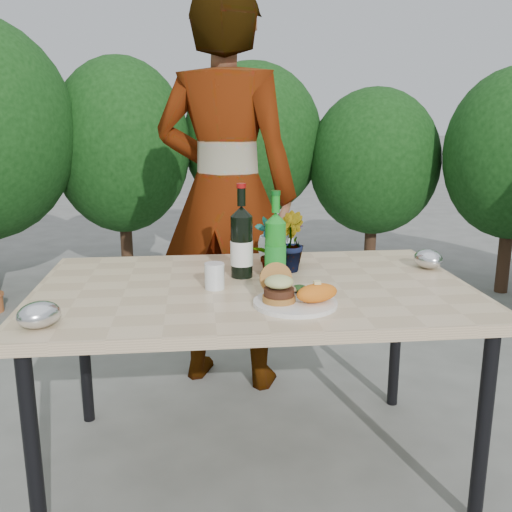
{
  "coord_description": "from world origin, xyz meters",
  "views": [
    {
      "loc": [
        -0.21,
        -2.02,
        1.36
      ],
      "look_at": [
        0.0,
        -0.08,
        0.88
      ],
      "focal_mm": 40.0,
      "sensor_mm": 36.0,
      "label": 1
    }
  ],
  "objects": [
    {
      "name": "sparkling_water",
      "position": [
        0.09,
        0.08,
        0.87
      ],
      "size": [
        0.08,
        0.08,
        0.34
      ],
      "rotation": [
        0.0,
        0.0,
        -0.21
      ],
      "color": "#188920",
      "rests_on": "patio_table"
    },
    {
      "name": "foil_packet_right",
      "position": [
        0.74,
        0.16,
        0.79
      ],
      "size": [
        0.14,
        0.15,
        0.08
      ],
      "primitive_type": "ellipsoid",
      "rotation": [
        0.0,
        0.0,
        1.82
      ],
      "color": "silver",
      "rests_on": "patio_table"
    },
    {
      "name": "ground",
      "position": [
        0.0,
        0.0,
        0.0
      ],
      "size": [
        80.0,
        80.0,
        0.0
      ],
      "primitive_type": "plane",
      "color": "#62635E",
      "rests_on": "ground"
    },
    {
      "name": "shrub_hedge",
      "position": [
        0.21,
        1.51,
        1.14
      ],
      "size": [
        6.87,
        5.05,
        2.21
      ],
      "color": "#382316",
      "rests_on": "ground"
    },
    {
      "name": "seedling_mid",
      "position": [
        0.16,
        0.19,
        0.87
      ],
      "size": [
        0.12,
        0.15,
        0.24
      ],
      "primitive_type": "imported",
      "rotation": [
        0.0,
        0.0,
        1.72
      ],
      "color": "#27591E",
      "rests_on": "patio_table"
    },
    {
      "name": "seedling_left",
      "position": [
        0.08,
        0.17,
        0.86
      ],
      "size": [
        0.14,
        0.13,
        0.22
      ],
      "primitive_type": "imported",
      "rotation": [
        0.0,
        0.0,
        0.52
      ],
      "color": "#275C1F",
      "rests_on": "patio_table"
    },
    {
      "name": "burger_stack",
      "position": [
        0.06,
        -0.23,
        0.81
      ],
      "size": [
        0.11,
        0.16,
        0.11
      ],
      "color": "#B7722D",
      "rests_on": "dinner_plate"
    },
    {
      "name": "wine_bottle",
      "position": [
        -0.03,
        0.12,
        0.88
      ],
      "size": [
        0.09,
        0.09,
        0.36
      ],
      "rotation": [
        0.0,
        0.0,
        0.32
      ],
      "color": "black",
      "rests_on": "patio_table"
    },
    {
      "name": "plastic_cup",
      "position": [
        -0.15,
        -0.03,
        0.8
      ],
      "size": [
        0.07,
        0.07,
        0.09
      ],
      "primitive_type": "cylinder",
      "color": "silver",
      "rests_on": "patio_table"
    },
    {
      "name": "sweet_potato",
      "position": [
        0.18,
        -0.27,
        0.8
      ],
      "size": [
        0.17,
        0.12,
        0.06
      ],
      "primitive_type": "ellipsoid",
      "rotation": [
        0.0,
        0.0,
        0.35
      ],
      "color": "orange",
      "rests_on": "dinner_plate"
    },
    {
      "name": "person",
      "position": [
        -0.06,
        0.79,
        0.99
      ],
      "size": [
        0.84,
        0.7,
        1.97
      ],
      "primitive_type": "imported",
      "rotation": [
        0.0,
        0.0,
        2.77
      ],
      "color": "#A46F52",
      "rests_on": "ground"
    },
    {
      "name": "blue_bowl",
      "position": [
        0.13,
        0.3,
        0.81
      ],
      "size": [
        0.2,
        0.2,
        0.12
      ],
      "primitive_type": "imported",
      "rotation": [
        0.0,
        0.0,
        0.42
      ],
      "color": "white",
      "rests_on": "patio_table"
    },
    {
      "name": "dinner_plate",
      "position": [
        0.11,
        -0.25,
        0.76
      ],
      "size": [
        0.28,
        0.28,
        0.01
      ],
      "primitive_type": "cylinder",
      "color": "white",
      "rests_on": "patio_table"
    },
    {
      "name": "grilled_veg",
      "position": [
        0.13,
        -0.16,
        0.78
      ],
      "size": [
        0.08,
        0.05,
        0.03
      ],
      "color": "olive",
      "rests_on": "dinner_plate"
    },
    {
      "name": "foil_packet_left",
      "position": [
        -0.68,
        -0.37,
        0.79
      ],
      "size": [
        0.17,
        0.17,
        0.08
      ],
      "primitive_type": "ellipsoid",
      "rotation": [
        0.0,
        0.0,
        0.76
      ],
      "color": "silver",
      "rests_on": "patio_table"
    },
    {
      "name": "seedling_right",
      "position": [
        0.19,
        0.3,
        0.85
      ],
      "size": [
        0.13,
        0.13,
        0.19
      ],
      "primitive_type": "imported",
      "rotation": [
        0.0,
        0.0,
        3.32
      ],
      "color": "#24531C",
      "rests_on": "patio_table"
    },
    {
      "name": "patio_table",
      "position": [
        0.0,
        0.0,
        0.69
      ],
      "size": [
        1.6,
        1.0,
        0.75
      ],
      "color": "#D2B58C",
      "rests_on": "ground"
    }
  ]
}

